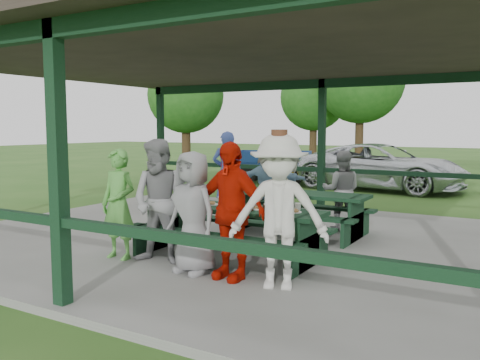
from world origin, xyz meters
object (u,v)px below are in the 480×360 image
Objects in this scene: picnic_table_far at (297,208)px; farm_trailer at (273,166)px; contestant_white_fedora at (279,212)px; contestant_grey_left at (160,202)px; spectator_grey at (341,190)px; spectator_lblue at (268,182)px; picnic_table_near at (230,225)px; contestant_green at (119,204)px; pickup_truck at (382,167)px; contestant_grey_mid at (193,213)px; contestant_red at (230,211)px; spectator_blue at (227,172)px.

farm_trailer reaches higher than picnic_table_far.
picnic_table_far is 3.14m from contestant_white_fedora.
contestant_grey_left is 1.18× the size of spectator_grey.
contestant_grey_left reaches higher than spectator_lblue.
spectator_lblue is (-0.82, 2.84, 0.32)m from picnic_table_near.
contestant_green is 0.30× the size of pickup_truck.
contestant_grey_mid is 1.09× the size of spectator_grey.
contestant_grey_left reaches higher than farm_trailer.
contestant_grey_left is at bearing 179.97° from contestant_red.
contestant_red is (0.36, -2.89, 0.39)m from picnic_table_far.
contestant_white_fedora is 11.09m from pickup_truck.
spectator_grey is at bearing 75.27° from picnic_table_near.
contestant_red is at bearing 99.00° from spectator_blue.
contestant_green is at bearing -147.40° from picnic_table_near.
farm_trailer is (-5.47, 10.78, -0.40)m from contestant_white_fedora.
contestant_white_fedora is at bearing -16.15° from contestant_grey_left.
spectator_lblue is at bearing 116.14° from contestant_red.
contestant_red reaches higher than picnic_table_near.
contestant_green is 0.70m from contestant_grey_left.
contestant_white_fedora is at bearing -36.77° from picnic_table_near.
farm_trailer is (-3.41, 7.02, -0.29)m from spectator_lblue.
picnic_table_near is 10.04m from pickup_truck.
contestant_grey_left is 0.69m from contestant_grey_mid.
farm_trailer is at bearing -72.84° from spectator_grey.
contestant_white_fedora is (1.24, -0.93, 0.43)m from picnic_table_near.
contestant_red is (1.21, -0.13, -0.01)m from contestant_grey_left.
spectator_lblue is (-0.16, 3.60, -0.07)m from contestant_grey_left.
contestant_white_fedora is at bearing 79.92° from spectator_grey.
spectator_blue is (-2.26, 1.28, 0.43)m from picnic_table_far.
picnic_table_near is at bearing -82.62° from farm_trailer.
spectator_grey is 8.64m from farm_trailer.
spectator_grey is at bearing 78.40° from contestant_white_fedora.
contestant_grey_mid is 3.85m from spectator_lblue.
picnic_table_far is at bearing 127.36° from spectator_blue.
spectator_lblue is 7.20m from pickup_truck.
spectator_blue is at bearing -31.22° from spectator_lblue.
picnic_table_far is 2.94m from contestant_red.
pickup_truck is at bearing -13.24° from farm_trailer.
contestant_red is (1.90, -0.03, 0.07)m from contestant_green.
contestant_green is 0.85× the size of contestant_white_fedora.
contestant_grey_mid is 4.69m from spectator_blue.
spectator_blue is (-2.07, 4.21, 0.11)m from contestant_grey_mid.
spectator_grey is (0.73, 3.71, -0.06)m from contestant_grey_mid.
spectator_grey is (0.73, 2.78, 0.25)m from picnic_table_near.
contestant_white_fedora is 0.53× the size of farm_trailer.
contestant_grey_mid reaches higher than spectator_grey.
contestant_grey_mid is 0.99× the size of spectator_lblue.
contestant_green is 1.00× the size of contestant_grey_mid.
picnic_table_far is at bearing 97.17° from contestant_grey_mid.
picnic_table_far is at bearing 128.35° from spectator_lblue.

